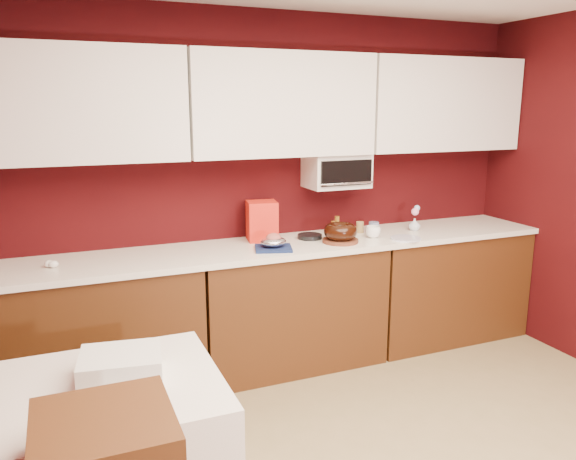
% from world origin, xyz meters
% --- Properties ---
extents(wall_back, '(4.00, 0.02, 2.50)m').
position_xyz_m(wall_back, '(0.00, 2.25, 1.25)').
color(wall_back, '#360709').
rests_on(wall_back, floor).
extents(base_cabinet_left, '(1.31, 0.58, 0.86)m').
position_xyz_m(base_cabinet_left, '(-1.33, 1.94, 0.43)').
color(base_cabinet_left, '#47250E').
rests_on(base_cabinet_left, floor).
extents(base_cabinet_center, '(1.31, 0.58, 0.86)m').
position_xyz_m(base_cabinet_center, '(0.00, 1.94, 0.43)').
color(base_cabinet_center, '#47250E').
rests_on(base_cabinet_center, floor).
extents(base_cabinet_right, '(1.31, 0.58, 0.86)m').
position_xyz_m(base_cabinet_right, '(1.33, 1.94, 0.43)').
color(base_cabinet_right, '#47250E').
rests_on(base_cabinet_right, floor).
extents(countertop, '(4.00, 0.62, 0.04)m').
position_xyz_m(countertop, '(0.00, 1.94, 0.88)').
color(countertop, white).
rests_on(countertop, base_cabinet_center).
extents(upper_cabinet_left, '(1.31, 0.33, 0.70)m').
position_xyz_m(upper_cabinet_left, '(-1.33, 2.08, 1.85)').
color(upper_cabinet_left, white).
rests_on(upper_cabinet_left, wall_back).
extents(upper_cabinet_center, '(1.31, 0.33, 0.70)m').
position_xyz_m(upper_cabinet_center, '(0.00, 2.08, 1.85)').
color(upper_cabinet_center, white).
rests_on(upper_cabinet_center, wall_back).
extents(upper_cabinet_right, '(1.31, 0.33, 0.70)m').
position_xyz_m(upper_cabinet_right, '(1.33, 2.08, 1.85)').
color(upper_cabinet_right, white).
rests_on(upper_cabinet_right, wall_back).
extents(toaster_oven, '(0.45, 0.30, 0.25)m').
position_xyz_m(toaster_oven, '(0.45, 2.10, 1.38)').
color(toaster_oven, white).
rests_on(toaster_oven, upper_cabinet_center).
extents(toaster_oven_door, '(0.40, 0.02, 0.18)m').
position_xyz_m(toaster_oven_door, '(0.45, 1.94, 1.38)').
color(toaster_oven_door, black).
rests_on(toaster_oven_door, toaster_oven).
extents(toaster_oven_handle, '(0.42, 0.02, 0.02)m').
position_xyz_m(toaster_oven_handle, '(0.45, 1.93, 1.30)').
color(toaster_oven_handle, silver).
rests_on(toaster_oven_handle, toaster_oven).
extents(cake_base, '(0.30, 0.30, 0.02)m').
position_xyz_m(cake_base, '(0.35, 1.83, 0.91)').
color(cake_base, brown).
rests_on(cake_base, countertop).
extents(bundt_cake, '(0.28, 0.28, 0.10)m').
position_xyz_m(bundt_cake, '(0.35, 1.83, 0.98)').
color(bundt_cake, black).
rests_on(bundt_cake, cake_base).
extents(navy_towel, '(0.29, 0.27, 0.02)m').
position_xyz_m(navy_towel, '(-0.16, 1.82, 0.91)').
color(navy_towel, navy).
rests_on(navy_towel, countertop).
extents(foil_ham_nest, '(0.19, 0.17, 0.07)m').
position_xyz_m(foil_ham_nest, '(-0.16, 1.82, 0.96)').
color(foil_ham_nest, white).
rests_on(foil_ham_nest, navy_towel).
extents(roasted_ham, '(0.13, 0.12, 0.07)m').
position_xyz_m(roasted_ham, '(-0.16, 1.82, 0.98)').
color(roasted_ham, '#B05A50').
rests_on(roasted_ham, foil_ham_nest).
extents(pandoro_box, '(0.24, 0.22, 0.28)m').
position_xyz_m(pandoro_box, '(-0.14, 2.10, 1.04)').
color(pandoro_box, red).
rests_on(pandoro_box, countertop).
extents(dark_pan, '(0.22, 0.22, 0.03)m').
position_xyz_m(dark_pan, '(0.20, 2.01, 0.92)').
color(dark_pan, black).
rests_on(dark_pan, countertop).
extents(coffee_mug, '(0.11, 0.11, 0.10)m').
position_xyz_m(coffee_mug, '(0.64, 1.86, 0.95)').
color(coffee_mug, white).
rests_on(coffee_mug, countertop).
extents(blue_jar, '(0.10, 0.10, 0.09)m').
position_xyz_m(blue_jar, '(0.70, 1.97, 0.95)').
color(blue_jar, navy).
rests_on(blue_jar, countertop).
extents(flower_vase, '(0.09, 0.09, 0.11)m').
position_xyz_m(flower_vase, '(1.06, 1.95, 0.95)').
color(flower_vase, silver).
rests_on(flower_vase, countertop).
extents(flower_pink, '(0.06, 0.06, 0.06)m').
position_xyz_m(flower_pink, '(1.06, 1.95, 1.05)').
color(flower_pink, '#FF93C2').
rests_on(flower_pink, flower_vase).
extents(flower_blue, '(0.05, 0.05, 0.05)m').
position_xyz_m(flower_blue, '(1.09, 1.97, 1.07)').
color(flower_blue, '#9CC6FA').
rests_on(flower_blue, flower_vase).
extents(china_plate, '(0.25, 0.25, 0.01)m').
position_xyz_m(china_plate, '(0.83, 1.73, 0.91)').
color(china_plate, silver).
rests_on(china_plate, countertop).
extents(amber_bottle, '(0.04, 0.04, 0.09)m').
position_xyz_m(amber_bottle, '(0.43, 2.11, 0.95)').
color(amber_bottle, brown).
rests_on(amber_bottle, countertop).
extents(paper_cup, '(0.07, 0.07, 0.08)m').
position_xyz_m(paper_cup, '(0.63, 2.04, 0.94)').
color(paper_cup, olive).
rests_on(paper_cup, countertop).
extents(egg_left, '(0.06, 0.05, 0.04)m').
position_xyz_m(egg_left, '(-1.55, 1.94, 0.92)').
color(egg_left, white).
rests_on(egg_left, countertop).
extents(egg_right, '(0.07, 0.06, 0.04)m').
position_xyz_m(egg_right, '(-1.53, 1.91, 0.92)').
color(egg_right, silver).
rests_on(egg_right, countertop).
extents(newspaper_stack, '(0.36, 0.31, 0.11)m').
position_xyz_m(newspaper_stack, '(-1.29, 0.62, 0.81)').
color(newspaper_stack, silver).
rests_on(newspaper_stack, dining_table).
extents(amber_bottle_tall, '(0.04, 0.04, 0.12)m').
position_xyz_m(amber_bottle_tall, '(0.48, 2.14, 0.96)').
color(amber_bottle_tall, brown).
rests_on(amber_bottle_tall, countertop).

